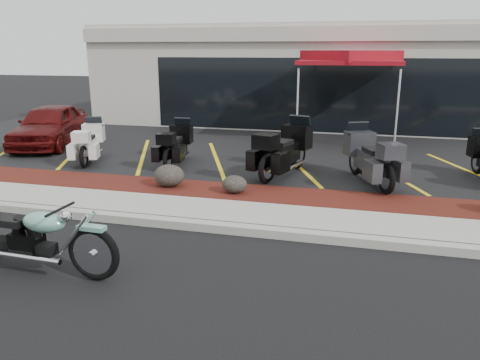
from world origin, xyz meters
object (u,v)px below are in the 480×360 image
(parked_car, at_px, (50,125))
(popup_canopy, at_px, (350,59))
(touring_white, at_px, (95,136))
(traffic_cone, at_px, (278,141))
(hero_cruiser, at_px, (93,246))

(parked_car, relative_size, popup_canopy, 1.11)
(touring_white, xyz_separation_m, traffic_cone, (4.84, 2.20, -0.32))
(traffic_cone, bearing_deg, popup_canopy, 45.56)
(parked_car, bearing_deg, traffic_cone, -5.25)
(traffic_cone, relative_size, popup_canopy, 0.14)
(touring_white, height_order, traffic_cone, touring_white)
(parked_car, bearing_deg, popup_canopy, 4.61)
(parked_car, distance_m, popup_canopy, 9.70)
(parked_car, height_order, popup_canopy, popup_canopy)
(parked_car, height_order, traffic_cone, parked_car)
(traffic_cone, bearing_deg, touring_white, -155.61)
(hero_cruiser, relative_size, traffic_cone, 6.00)
(touring_white, bearing_deg, traffic_cone, -84.47)
(touring_white, height_order, parked_car, parked_car)
(touring_white, distance_m, popup_canopy, 8.24)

